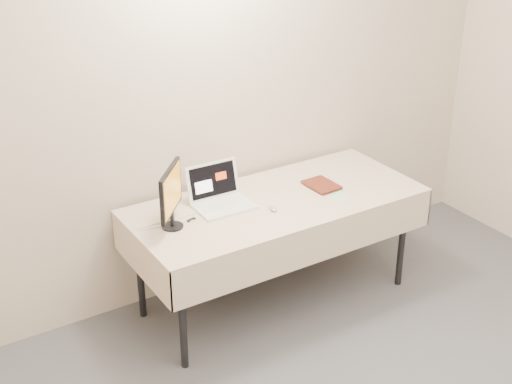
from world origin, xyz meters
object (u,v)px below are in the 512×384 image
laptop (219,196)px  monitor (171,193)px  table (276,209)px  book (312,174)px

laptop → monitor: size_ratio=0.95×
table → laptop: laptop is taller
monitor → book: (0.97, -0.02, -0.10)m
table → monitor: (-0.70, 0.02, 0.28)m
table → laptop: (-0.33, 0.13, 0.12)m
table → book: book is taller
monitor → laptop: bearing=-31.6°
table → book: (0.27, -0.00, 0.18)m
laptop → book: size_ratio=1.54×
monitor → book: monitor is taller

